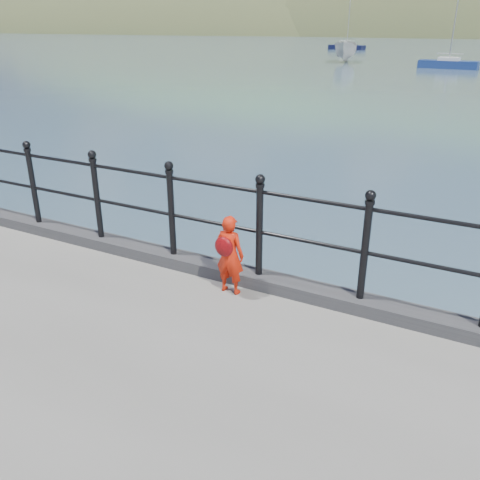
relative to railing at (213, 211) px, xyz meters
The scene contains 7 objects.
ground 1.83m from the railing, 90.00° to the left, with size 600.00×600.00×0.00m, color #2D4251.
kerb 0.75m from the railing, 140.53° to the right, with size 60.00×0.30×0.15m, color #28282B.
railing is the anchor object (origin of this frame).
child 0.60m from the railing, 38.61° to the right, with size 0.34×0.30×0.93m.
launch_white 52.81m from the railing, 105.30° to the left, with size 2.17×5.77×2.23m, color beige.
sailboat_left 81.73m from the railing, 105.80° to the left, with size 5.89×2.63×8.13m.
sailboat_port 47.79m from the railing, 93.86° to the left, with size 5.27×2.00×7.62m.
Camera 1 is at (2.89, -4.93, 3.84)m, focal length 38.00 mm.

